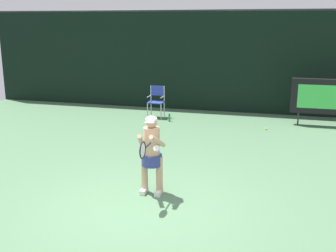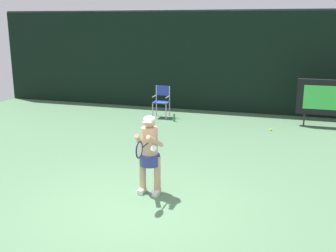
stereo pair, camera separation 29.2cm
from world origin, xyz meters
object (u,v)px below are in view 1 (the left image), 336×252
object	(u,v)px
umpire_chair	(156,100)
water_bottle	(169,118)
tennis_ball_loose	(266,129)
scoreboard	(327,97)
tennis_racket	(143,150)
tennis_player	(152,151)

from	to	relation	value
umpire_chair	water_bottle	bearing A→B (deg)	-40.02
water_bottle	umpire_chair	bearing A→B (deg)	139.98
tennis_ball_loose	scoreboard	bearing A→B (deg)	29.09
scoreboard	tennis_racket	distance (m)	8.00
scoreboard	water_bottle	size ratio (longest dim) A/B	8.30
scoreboard	tennis_player	world-z (taller)	tennis_player
water_bottle	tennis_racket	world-z (taller)	tennis_racket
water_bottle	tennis_player	distance (m)	5.96
scoreboard	tennis_ball_loose	bearing A→B (deg)	-150.91
scoreboard	umpire_chair	world-z (taller)	scoreboard
umpire_chair	tennis_racket	size ratio (longest dim) A/B	1.79
scoreboard	water_bottle	xyz separation A→B (m)	(-4.94, -0.70, -0.82)
scoreboard	tennis_player	distance (m)	7.49
tennis_racket	tennis_ball_loose	bearing A→B (deg)	70.08
umpire_chair	tennis_ball_loose	size ratio (longest dim) A/B	15.88
umpire_chair	tennis_racket	bearing A→B (deg)	-75.07
scoreboard	water_bottle	world-z (taller)	scoreboard
water_bottle	tennis_racket	bearing A→B (deg)	-79.01
water_bottle	tennis_ball_loose	distance (m)	3.18
umpire_chair	tennis_racket	world-z (taller)	tennis_racket
scoreboard	umpire_chair	xyz separation A→B (m)	(-5.54, -0.20, -0.33)
tennis_racket	tennis_ball_loose	world-z (taller)	tennis_racket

